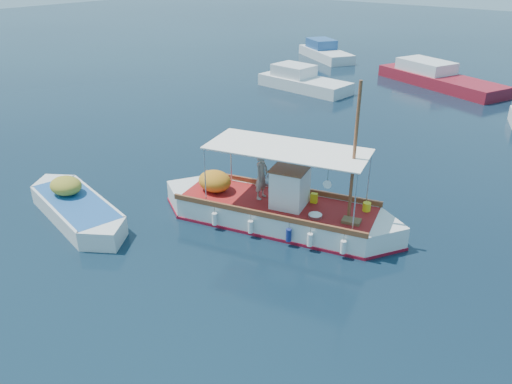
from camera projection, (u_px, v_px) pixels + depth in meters
The scene contains 6 objects.
ground at pixel (274, 232), 17.34m from camera, with size 160.00×160.00×0.00m, color black.
fishing_caique at pixel (276, 211), 17.72m from camera, with size 8.84×4.09×5.57m.
dinghy at pixel (76, 209), 18.19m from camera, with size 6.14×2.67×1.53m.
bg_boat_nw at pixel (302, 82), 35.01m from camera, with size 6.86×2.97×1.80m.
bg_boat_n at pixel (437, 79), 35.98m from camera, with size 10.09×6.23×1.80m.
bg_boat_far_w at pixel (325, 53), 44.98m from camera, with size 6.91×5.54×1.80m.
Camera 1 is at (8.81, -12.14, 8.82)m, focal length 35.00 mm.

